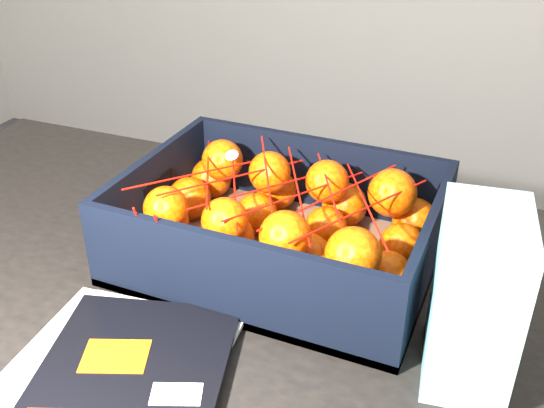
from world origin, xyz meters
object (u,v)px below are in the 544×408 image
at_px(produce_crate, 280,236).
at_px(magazine_stack, 112,381).
at_px(table, 177,334).
at_px(retail_carton, 475,298).

bearing_deg(produce_crate, magazine_stack, -104.01).
bearing_deg(produce_crate, table, -137.94).
relative_size(table, retail_carton, 5.99).
height_order(produce_crate, retail_carton, retail_carton).
relative_size(table, produce_crate, 2.85).
bearing_deg(table, produce_crate, 42.06).
bearing_deg(retail_carton, table, 170.32).
height_order(table, magazine_stack, magazine_stack).
xyz_separation_m(table, produce_crate, (0.12, 0.11, 0.14)).
bearing_deg(table, retail_carton, -1.31).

